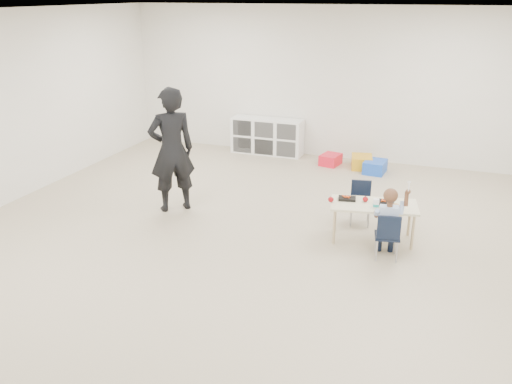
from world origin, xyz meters
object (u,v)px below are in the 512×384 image
(table, at_px, (373,222))
(chair_near, at_px, (387,235))
(cubby_shelf, at_px, (267,136))
(adult, at_px, (172,150))
(child, at_px, (388,222))

(table, bearing_deg, chair_near, -72.97)
(table, xyz_separation_m, cubby_shelf, (-2.56, 3.28, 0.10))
(table, height_order, cubby_shelf, cubby_shelf)
(adult, bearing_deg, child, 128.27)
(cubby_shelf, bearing_deg, table, -52.01)
(table, xyz_separation_m, chair_near, (0.24, -0.45, 0.04))
(child, distance_m, adult, 3.20)
(chair_near, relative_size, child, 0.63)
(table, bearing_deg, child, -72.97)
(child, xyz_separation_m, cubby_shelf, (-2.80, 3.73, -0.12))
(cubby_shelf, height_order, adult, adult)
(chair_near, bearing_deg, cubby_shelf, 116.18)
(child, height_order, adult, adult)
(table, relative_size, cubby_shelf, 0.83)
(chair_near, bearing_deg, child, 0.00)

